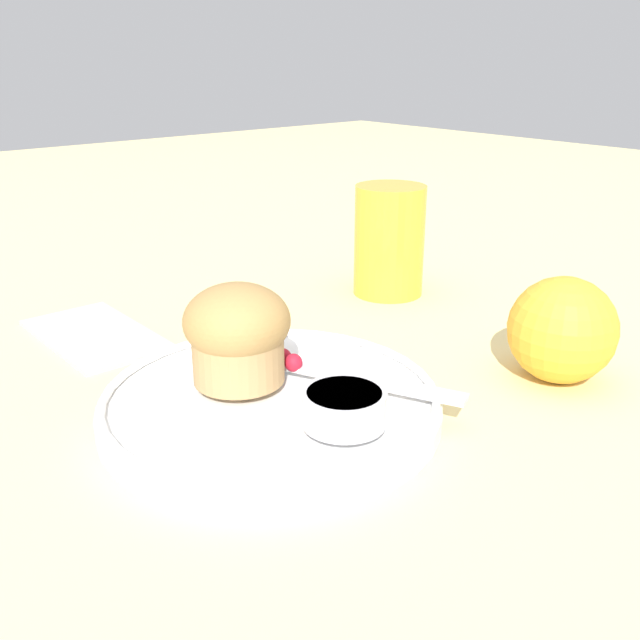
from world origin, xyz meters
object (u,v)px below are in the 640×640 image
object	(u,v)px
butter_knife	(334,374)
juice_glass	(389,241)
orange_fruit	(562,330)
muffin	(237,333)

from	to	relation	value
butter_knife	juice_glass	world-z (taller)	juice_glass
orange_fruit	butter_knife	bearing A→B (deg)	-118.27
orange_fruit	juice_glass	distance (m)	0.23
butter_knife	orange_fruit	xyz separation A→B (m)	(0.08, 0.15, 0.02)
juice_glass	orange_fruit	bearing A→B (deg)	-12.13
butter_knife	orange_fruit	world-z (taller)	orange_fruit
butter_knife	orange_fruit	distance (m)	0.18
butter_knife	orange_fruit	size ratio (longest dim) A/B	2.23
muffin	butter_knife	distance (m)	0.07
orange_fruit	muffin	bearing A→B (deg)	-120.34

